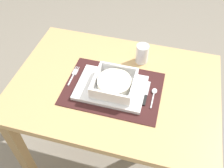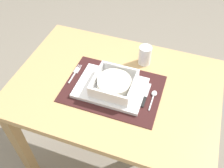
# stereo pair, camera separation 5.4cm
# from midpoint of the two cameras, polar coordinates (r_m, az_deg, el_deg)

# --- Properties ---
(ground_plane) EXTENTS (6.00, 6.00, 0.00)m
(ground_plane) POSITION_cam_midpoint_polar(r_m,az_deg,el_deg) (1.75, -0.52, -15.95)
(ground_plane) COLOR gray
(dining_table) EXTENTS (0.94, 0.66, 0.71)m
(dining_table) POSITION_cam_midpoint_polar(r_m,az_deg,el_deg) (1.24, -0.70, -3.52)
(dining_table) COLOR tan
(dining_table) RESTS_ON ground
(placemat) EXTENTS (0.43, 0.31, 0.00)m
(placemat) POSITION_cam_midpoint_polar(r_m,az_deg,el_deg) (1.14, -1.36, -1.00)
(placemat) COLOR #381919
(placemat) RESTS_ON dining_table
(serving_plate) EXTENTS (0.30, 0.21, 0.02)m
(serving_plate) POSITION_cam_midpoint_polar(r_m,az_deg,el_deg) (1.13, -1.60, -0.88)
(serving_plate) COLOR white
(serving_plate) RESTS_ON placemat
(porridge_bowl) EXTENTS (0.18, 0.18, 0.06)m
(porridge_bowl) POSITION_cam_midpoint_polar(r_m,az_deg,el_deg) (1.10, -0.87, 0.06)
(porridge_bowl) COLOR white
(porridge_bowl) RESTS_ON serving_plate
(fork) EXTENTS (0.02, 0.13, 0.00)m
(fork) POSITION_cam_midpoint_polar(r_m,az_deg,el_deg) (1.21, -9.84, 2.15)
(fork) COLOR silver
(fork) RESTS_ON placemat
(spoon) EXTENTS (0.02, 0.11, 0.01)m
(spoon) POSITION_cam_midpoint_polar(r_m,az_deg,el_deg) (1.12, 8.09, -2.05)
(spoon) COLOR silver
(spoon) RESTS_ON placemat
(butter_knife) EXTENTS (0.01, 0.14, 0.01)m
(butter_knife) POSITION_cam_midpoint_polar(r_m,az_deg,el_deg) (1.11, 6.33, -2.42)
(butter_knife) COLOR black
(butter_knife) RESTS_ON placemat
(bread_knife) EXTENTS (0.01, 0.13, 0.01)m
(bread_knife) POSITION_cam_midpoint_polar(r_m,az_deg,el_deg) (1.11, 5.21, -2.22)
(bread_knife) COLOR #59331E
(bread_knife) RESTS_ON placemat
(drinking_glass) EXTENTS (0.06, 0.06, 0.10)m
(drinking_glass) POSITION_cam_midpoint_polar(r_m,az_deg,el_deg) (1.24, 5.54, 6.60)
(drinking_glass) COLOR white
(drinking_glass) RESTS_ON dining_table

